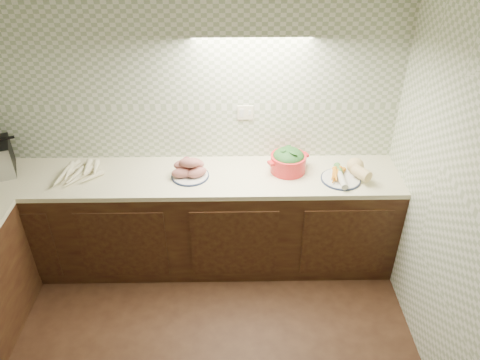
{
  "coord_description": "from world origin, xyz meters",
  "views": [
    {
      "loc": [
        0.45,
        -1.67,
        2.97
      ],
      "look_at": [
        0.5,
        1.25,
        1.02
      ],
      "focal_mm": 35.0,
      "sensor_mm": 36.0,
      "label": 1
    }
  ],
  "objects_px": {
    "sweet_potato_plate": "(190,169)",
    "veg_plate": "(348,171)",
    "onion_bowl": "(188,164)",
    "dutch_oven": "(288,160)",
    "parsnip_pile": "(88,170)"
  },
  "relations": [
    {
      "from": "sweet_potato_plate",
      "to": "dutch_oven",
      "type": "distance_m",
      "value": 0.8
    },
    {
      "from": "parsnip_pile",
      "to": "veg_plate",
      "type": "xyz_separation_m",
      "value": [
        2.09,
        -0.09,
        0.02
      ]
    },
    {
      "from": "sweet_potato_plate",
      "to": "dutch_oven",
      "type": "bearing_deg",
      "value": 4.72
    },
    {
      "from": "dutch_oven",
      "to": "veg_plate",
      "type": "bearing_deg",
      "value": -35.87
    },
    {
      "from": "onion_bowl",
      "to": "dutch_oven",
      "type": "height_order",
      "value": "dutch_oven"
    },
    {
      "from": "dutch_oven",
      "to": "onion_bowl",
      "type": "bearing_deg",
      "value": 152.04
    },
    {
      "from": "sweet_potato_plate",
      "to": "onion_bowl",
      "type": "xyz_separation_m",
      "value": [
        -0.02,
        0.12,
        -0.02
      ]
    },
    {
      "from": "dutch_oven",
      "to": "sweet_potato_plate",
      "type": "bearing_deg",
      "value": 160.82
    },
    {
      "from": "onion_bowl",
      "to": "dutch_oven",
      "type": "relative_size",
      "value": 0.36
    },
    {
      "from": "onion_bowl",
      "to": "veg_plate",
      "type": "height_order",
      "value": "veg_plate"
    },
    {
      "from": "sweet_potato_plate",
      "to": "veg_plate",
      "type": "bearing_deg",
      "value": -1.51
    },
    {
      "from": "onion_bowl",
      "to": "veg_plate",
      "type": "distance_m",
      "value": 1.3
    },
    {
      "from": "parsnip_pile",
      "to": "dutch_oven",
      "type": "bearing_deg",
      "value": 0.49
    },
    {
      "from": "sweet_potato_plate",
      "to": "dutch_oven",
      "type": "xyz_separation_m",
      "value": [
        0.8,
        0.07,
        0.03
      ]
    },
    {
      "from": "sweet_potato_plate",
      "to": "veg_plate",
      "type": "distance_m",
      "value": 1.27
    }
  ]
}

